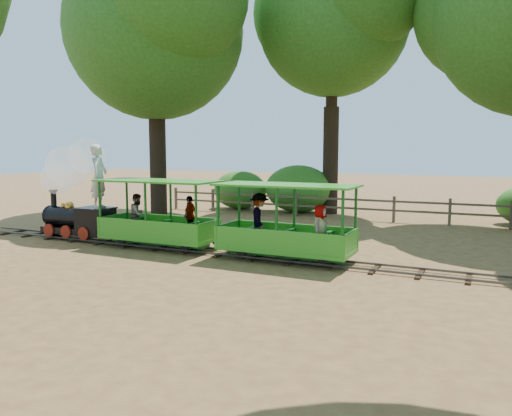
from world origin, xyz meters
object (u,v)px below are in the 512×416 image
at_px(carriage_rear, 282,229).
at_px(fence, 368,206).
at_px(locomotive, 74,181).
at_px(carriage_front, 159,221).

relative_size(carriage_rear, fence, 0.19).
height_order(locomotive, fence, locomotive).
relative_size(locomotive, carriage_rear, 0.91).
distance_m(locomotive, carriage_front, 3.35).
distance_m(locomotive, carriage_rear, 7.01).
height_order(locomotive, carriage_rear, locomotive).
bearing_deg(carriage_rear, carriage_front, 179.91).
xyz_separation_m(locomotive, carriage_front, (3.19, -0.04, -1.04)).
bearing_deg(carriage_front, locomotive, 179.26).
bearing_deg(fence, carriage_rear, -92.33).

